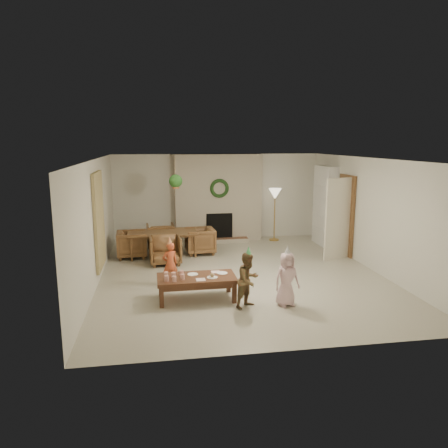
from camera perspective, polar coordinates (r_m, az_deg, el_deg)
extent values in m
plane|color=#B7B29E|center=(9.33, 2.23, -6.75)|extent=(7.00, 7.00, 0.00)
plane|color=white|center=(8.89, 2.35, 8.77)|extent=(7.00, 7.00, 0.00)
plane|color=silver|center=(12.43, -0.91, 3.68)|extent=(7.00, 0.00, 7.00)
plane|color=silver|center=(5.73, 9.26, -5.40)|extent=(7.00, 0.00, 7.00)
plane|color=silver|center=(8.94, -16.93, 0.24)|extent=(0.00, 7.00, 7.00)
plane|color=silver|center=(10.05, 19.30, 1.26)|extent=(0.00, 7.00, 7.00)
cube|color=#5D2818|center=(12.24, -0.78, 3.56)|extent=(2.50, 0.40, 2.50)
cube|color=#5D2D19|center=(12.11, -0.52, -2.25)|extent=(1.60, 0.30, 0.12)
cube|color=black|center=(12.19, -0.64, -0.28)|extent=(0.75, 0.12, 0.75)
torus|color=#173A15|center=(11.98, -0.62, 4.84)|extent=(0.54, 0.10, 0.54)
cylinder|color=gold|center=(12.51, 6.76, -2.11)|extent=(0.28, 0.28, 0.03)
cylinder|color=gold|center=(12.37, 6.84, 1.03)|extent=(0.03, 0.03, 1.37)
cone|color=beige|center=(12.27, 6.91, 4.07)|extent=(0.37, 0.37, 0.30)
cube|color=white|center=(12.06, 13.43, 2.42)|extent=(0.30, 1.00, 2.20)
cube|color=white|center=(12.16, 13.20, -0.61)|extent=(0.30, 0.92, 0.03)
cube|color=white|center=(12.09, 13.29, 1.24)|extent=(0.30, 0.92, 0.03)
cube|color=white|center=(12.03, 13.37, 3.12)|extent=(0.30, 0.92, 0.03)
cube|color=white|center=(11.98, 13.46, 5.02)|extent=(0.30, 0.92, 0.03)
cube|color=#A31E29|center=(11.99, 13.41, -0.10)|extent=(0.20, 0.40, 0.24)
cube|color=#276190|center=(12.10, 13.14, 1.94)|extent=(0.20, 0.44, 0.24)
cube|color=gold|center=(11.91, 13.49, 3.67)|extent=(0.20, 0.36, 0.22)
cube|color=brown|center=(11.13, 16.13, 1.15)|extent=(0.05, 0.86, 2.04)
cube|color=beige|center=(10.63, 15.14, 0.65)|extent=(0.77, 0.32, 2.00)
cube|color=#C1BA88|center=(9.12, -16.52, 0.48)|extent=(0.06, 1.20, 2.00)
imported|color=brown|center=(10.82, -8.26, -2.67)|extent=(1.78, 1.06, 0.61)
imported|color=brown|center=(10.08, -7.93, -3.50)|extent=(0.76, 0.78, 0.67)
imported|color=brown|center=(11.55, -8.55, -1.63)|extent=(0.76, 0.78, 0.67)
imported|color=brown|center=(10.79, -12.30, -2.68)|extent=(0.78, 0.76, 0.67)
imported|color=brown|center=(10.92, -3.28, -2.27)|extent=(0.78, 0.76, 0.67)
cylinder|color=tan|center=(10.24, -6.57, 7.06)|extent=(0.01, 0.01, 0.70)
cylinder|color=#A15A34|center=(10.27, -6.53, 5.11)|extent=(0.16, 0.16, 0.12)
sphere|color=#1E511B|center=(10.26, -6.54, 5.78)|extent=(0.32, 0.32, 0.32)
cube|color=#542F1C|center=(7.78, -3.73, -7.31)|extent=(1.43, 0.73, 0.07)
cube|color=#542F1C|center=(7.81, -3.72, -7.85)|extent=(1.32, 0.62, 0.09)
cube|color=#542F1C|center=(7.55, -8.43, -9.79)|extent=(0.08, 0.08, 0.37)
cube|color=#542F1C|center=(7.67, 1.40, -9.30)|extent=(0.08, 0.08, 0.37)
cube|color=#542F1C|center=(8.09, -8.54, -8.33)|extent=(0.08, 0.08, 0.37)
cube|color=#542F1C|center=(8.21, 0.60, -7.90)|extent=(0.08, 0.08, 0.37)
cylinder|color=white|center=(7.57, -7.77, -7.28)|extent=(0.08, 0.08, 0.10)
cylinder|color=white|center=(7.77, -7.83, -6.78)|extent=(0.08, 0.08, 0.10)
cylinder|color=white|center=(7.52, -6.74, -7.38)|extent=(0.08, 0.08, 0.10)
cylinder|color=white|center=(7.73, -6.83, -6.86)|extent=(0.08, 0.08, 0.10)
cylinder|color=white|center=(7.61, -5.62, -7.12)|extent=(0.08, 0.08, 0.10)
cylinder|color=white|center=(7.82, -5.74, -6.62)|extent=(0.08, 0.08, 0.10)
cylinder|color=white|center=(7.89, -4.24, -6.77)|extent=(0.20, 0.20, 0.01)
cylinder|color=white|center=(7.70, -1.60, -7.21)|extent=(0.20, 0.20, 0.01)
cylinder|color=white|center=(7.94, -0.25, -6.63)|extent=(0.20, 0.20, 0.01)
sphere|color=tan|center=(7.69, -1.60, -6.90)|extent=(0.08, 0.08, 0.08)
cube|color=beige|center=(7.59, -3.16, -7.50)|extent=(0.17, 0.17, 0.01)
cube|color=beige|center=(8.00, -1.14, -6.49)|extent=(0.17, 0.17, 0.01)
imported|color=#C14C29|center=(8.56, -7.29, -5.38)|extent=(0.38, 0.31, 0.89)
cone|color=gold|center=(8.44, -7.37, -2.24)|extent=(0.12, 0.12, 0.17)
imported|color=maroon|center=(7.41, 3.30, -7.57)|extent=(0.61, 0.58, 0.98)
cone|color=#54C570|center=(7.26, 3.34, -3.62)|extent=(0.14, 0.14, 0.16)
imported|color=beige|center=(7.56, 8.47, -7.36)|extent=(0.53, 0.40, 0.97)
cone|color=silver|center=(7.41, 8.58, -3.52)|extent=(0.13, 0.13, 0.17)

